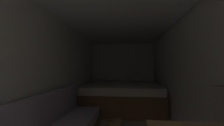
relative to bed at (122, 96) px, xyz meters
name	(u,v)px	position (x,y,z in m)	size (l,w,h in m)	color
wall_back	(123,72)	(0.00, 1.01, 0.70)	(2.37, 0.05, 2.13)	silver
wall_left	(58,75)	(-1.16, -1.72, 0.70)	(0.05, 5.41, 2.13)	silver
wall_right	(186,76)	(1.16, -1.72, 0.70)	(0.05, 5.41, 2.13)	silver
ceiling_slab	(119,16)	(0.00, -1.72, 1.79)	(2.37, 5.41, 0.05)	white
bed	(122,96)	(0.00, 0.00, 0.00)	(2.15, 1.89, 0.91)	brown
wicker_basket	(114,126)	(-0.09, -1.62, -0.25)	(0.27, 0.27, 0.23)	olive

